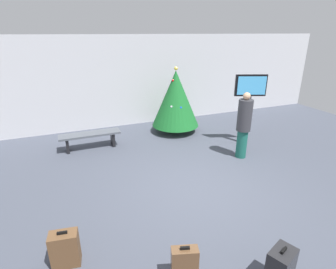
{
  "coord_description": "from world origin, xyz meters",
  "views": [
    {
      "loc": [
        -2.51,
        -4.47,
        3.25
      ],
      "look_at": [
        -0.25,
        1.14,
        0.9
      ],
      "focal_mm": 28.41,
      "sensor_mm": 36.0,
      "label": 1
    }
  ],
  "objects": [
    {
      "name": "holiday_tree",
      "position": [
        0.98,
        3.5,
        1.16
      ],
      "size": [
        1.58,
        1.58,
        2.21
      ],
      "color": "#4C3319",
      "rests_on": "ground_plane"
    },
    {
      "name": "back_wall",
      "position": [
        0.0,
        4.91,
        1.59
      ],
      "size": [
        16.0,
        0.2,
        3.17
      ],
      "primitive_type": "cube",
      "color": "silver",
      "rests_on": "ground_plane"
    },
    {
      "name": "flight_info_kiosk",
      "position": [
        2.55,
        1.71,
        1.49
      ],
      "size": [
        0.88,
        0.39,
        2.12
      ],
      "color": "#333338",
      "rests_on": "ground_plane"
    },
    {
      "name": "waiting_bench",
      "position": [
        -1.93,
        3.1,
        0.37
      ],
      "size": [
        1.74,
        0.44,
        0.48
      ],
      "color": "#4C5159",
      "rests_on": "ground_plane"
    },
    {
      "name": "suitcase_1",
      "position": [
        -0.13,
        -2.57,
        0.3
      ],
      "size": [
        0.46,
        0.39,
        0.63
      ],
      "color": "#232326",
      "rests_on": "ground_plane"
    },
    {
      "name": "traveller_0",
      "position": [
        1.85,
        0.96,
        0.95
      ],
      "size": [
        0.45,
        0.45,
        1.81
      ],
      "color": "#19594C",
      "rests_on": "ground_plane"
    },
    {
      "name": "ground_plane",
      "position": [
        0.0,
        0.0,
        0.0
      ],
      "size": [
        16.0,
        16.0,
        0.0
      ],
      "primitive_type": "plane",
      "color": "#424754"
    },
    {
      "name": "suitcase_2",
      "position": [
        -1.28,
        -2.02,
        0.28
      ],
      "size": [
        0.4,
        0.27,
        0.59
      ],
      "color": "brown",
      "rests_on": "ground_plane"
    },
    {
      "name": "suitcase_0",
      "position": [
        -2.78,
        -1.11,
        0.28
      ],
      "size": [
        0.43,
        0.29,
        0.59
      ],
      "color": "brown",
      "rests_on": "ground_plane"
    }
  ]
}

